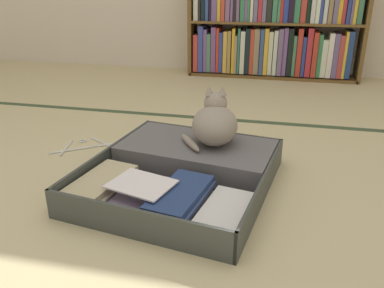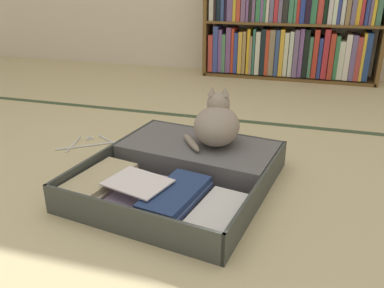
% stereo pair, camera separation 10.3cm
% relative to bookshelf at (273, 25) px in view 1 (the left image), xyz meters
% --- Properties ---
extents(ground_plane, '(10.00, 10.00, 0.00)m').
position_rel_bookshelf_xyz_m(ground_plane, '(-0.32, -2.26, -0.43)').
color(ground_plane, '#C8B888').
extents(tatami_border, '(4.80, 0.05, 0.00)m').
position_rel_bookshelf_xyz_m(tatami_border, '(-0.32, -1.21, -0.43)').
color(tatami_border, '#394B31').
rests_on(tatami_border, ground_plane).
extents(bookshelf, '(1.45, 0.25, 0.92)m').
position_rel_bookshelf_xyz_m(bookshelf, '(0.00, 0.00, 0.00)').
color(bookshelf, brown).
rests_on(bookshelf, ground_plane).
extents(open_suitcase, '(0.83, 0.89, 0.12)m').
position_rel_bookshelf_xyz_m(open_suitcase, '(-0.28, -2.04, -0.38)').
color(open_suitcase, '#3A3F3B').
rests_on(open_suitcase, ground_plane).
extents(black_cat, '(0.29, 0.30, 0.25)m').
position_rel_bookshelf_xyz_m(black_cat, '(-0.18, -1.86, -0.22)').
color(black_cat, gray).
rests_on(black_cat, open_suitcase).
extents(clothes_hanger, '(0.30, 0.26, 0.01)m').
position_rel_bookshelf_xyz_m(clothes_hanger, '(-0.88, -1.78, -0.43)').
color(clothes_hanger, silver).
rests_on(clothes_hanger, ground_plane).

